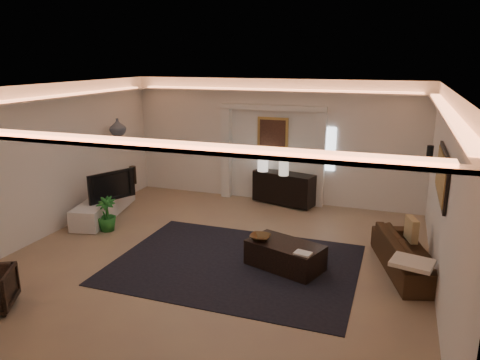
% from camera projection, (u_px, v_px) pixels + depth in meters
% --- Properties ---
extents(floor, '(7.00, 7.00, 0.00)m').
position_uv_depth(floor, '(218.00, 256.00, 7.97)').
color(floor, '#9C8460').
rests_on(floor, ground).
extents(ceiling, '(7.00, 7.00, 0.00)m').
position_uv_depth(ceiling, '(215.00, 88.00, 7.21)').
color(ceiling, white).
rests_on(ceiling, ground).
extents(wall_back, '(7.00, 0.00, 7.00)m').
position_uv_depth(wall_back, '(273.00, 141.00, 10.77)').
color(wall_back, white).
rests_on(wall_back, ground).
extents(wall_front, '(7.00, 0.00, 7.00)m').
position_uv_depth(wall_front, '(79.00, 262.00, 4.41)').
color(wall_front, white).
rests_on(wall_front, ground).
extents(wall_left, '(0.00, 7.00, 7.00)m').
position_uv_depth(wall_left, '(48.00, 161.00, 8.72)').
color(wall_left, white).
rests_on(wall_left, ground).
extents(wall_right, '(0.00, 7.00, 7.00)m').
position_uv_depth(wall_right, '(444.00, 197.00, 6.46)').
color(wall_right, white).
rests_on(wall_right, ground).
extents(cove_soffit, '(7.00, 7.00, 0.04)m').
position_uv_depth(cove_soffit, '(216.00, 106.00, 7.29)').
color(cove_soffit, silver).
rests_on(cove_soffit, ceiling).
extents(daylight_slit, '(0.25, 0.03, 1.00)m').
position_uv_depth(daylight_slit, '(330.00, 149.00, 10.35)').
color(daylight_slit, white).
rests_on(daylight_slit, wall_back).
extents(area_rug, '(4.00, 3.00, 0.01)m').
position_uv_depth(area_rug, '(235.00, 264.00, 7.65)').
color(area_rug, black).
rests_on(area_rug, ground).
extents(pilaster_left, '(0.22, 0.20, 2.20)m').
position_uv_depth(pilaster_left, '(226.00, 153.00, 11.15)').
color(pilaster_left, silver).
rests_on(pilaster_left, ground).
extents(pilaster_right, '(0.22, 0.20, 2.20)m').
position_uv_depth(pilaster_right, '(320.00, 160.00, 10.40)').
color(pilaster_right, silver).
rests_on(pilaster_right, ground).
extents(alcove_header, '(2.52, 0.20, 0.12)m').
position_uv_depth(alcove_header, '(272.00, 108.00, 10.47)').
color(alcove_header, silver).
rests_on(alcove_header, wall_back).
extents(painting_frame, '(0.74, 0.04, 0.74)m').
position_uv_depth(painting_frame, '(273.00, 133.00, 10.69)').
color(painting_frame, tan).
rests_on(painting_frame, wall_back).
extents(painting_canvas, '(0.62, 0.02, 0.62)m').
position_uv_depth(painting_canvas, '(273.00, 133.00, 10.67)').
color(painting_canvas, '#4C2D1E').
rests_on(painting_canvas, wall_back).
extents(art_panel_frame, '(0.04, 1.64, 0.74)m').
position_uv_depth(art_panel_frame, '(443.00, 175.00, 6.68)').
color(art_panel_frame, black).
rests_on(art_panel_frame, wall_right).
extents(art_panel_gold, '(0.02, 1.50, 0.62)m').
position_uv_depth(art_panel_gold, '(441.00, 175.00, 6.68)').
color(art_panel_gold, tan).
rests_on(art_panel_gold, wall_right).
extents(wall_sconce, '(0.12, 0.12, 0.22)m').
position_uv_depth(wall_sconce, '(430.00, 151.00, 8.44)').
color(wall_sconce, black).
rests_on(wall_sconce, wall_right).
extents(wall_niche, '(0.10, 0.55, 0.04)m').
position_uv_depth(wall_niche, '(95.00, 139.00, 9.92)').
color(wall_niche, silver).
rests_on(wall_niche, wall_left).
extents(console, '(1.53, 0.81, 0.73)m').
position_uv_depth(console, '(284.00, 188.00, 10.71)').
color(console, black).
rests_on(console, ground).
extents(lamp_left, '(0.26, 0.26, 0.55)m').
position_uv_depth(lamp_left, '(263.00, 158.00, 10.69)').
color(lamp_left, white).
rests_on(lamp_left, console).
extents(lamp_right, '(0.25, 0.25, 0.50)m').
position_uv_depth(lamp_right, '(284.00, 161.00, 10.30)').
color(lamp_right, beige).
rests_on(lamp_right, console).
extents(media_ledge, '(1.05, 2.33, 0.42)m').
position_uv_depth(media_ledge, '(105.00, 206.00, 9.97)').
color(media_ledge, silver).
rests_on(media_ledge, ground).
extents(tv, '(1.04, 0.57, 0.62)m').
position_uv_depth(tv, '(109.00, 184.00, 9.66)').
color(tv, black).
rests_on(tv, media_ledge).
extents(figurine, '(0.18, 0.18, 0.42)m').
position_uv_depth(figurine, '(133.00, 175.00, 10.89)').
color(figurine, black).
rests_on(figurine, media_ledge).
extents(ginger_jar, '(0.40, 0.40, 0.38)m').
position_uv_depth(ginger_jar, '(118.00, 127.00, 10.17)').
color(ginger_jar, slate).
rests_on(ginger_jar, wall_niche).
extents(plant, '(0.48, 0.48, 0.69)m').
position_uv_depth(plant, '(106.00, 214.00, 9.07)').
color(plant, '#1F6822').
rests_on(plant, ground).
extents(sofa, '(2.11, 1.31, 0.57)m').
position_uv_depth(sofa, '(410.00, 254.00, 7.36)').
color(sofa, '#382B1B').
rests_on(sofa, ground).
extents(throw_blanket, '(0.65, 0.58, 0.06)m').
position_uv_depth(throw_blanket, '(412.00, 263.00, 6.45)').
color(throw_blanket, beige).
rests_on(throw_blanket, sofa).
extents(throw_pillow, '(0.23, 0.41, 0.40)m').
position_uv_depth(throw_pillow, '(411.00, 229.00, 7.71)').
color(throw_pillow, tan).
rests_on(throw_pillow, sofa).
extents(coffee_table, '(1.37, 1.03, 0.45)m').
position_uv_depth(coffee_table, '(285.00, 256.00, 7.49)').
color(coffee_table, black).
rests_on(coffee_table, ground).
extents(bowl, '(0.36, 0.36, 0.08)m').
position_uv_depth(bowl, '(260.00, 239.00, 7.57)').
color(bowl, '#493118').
rests_on(bowl, coffee_table).
extents(magazine, '(0.29, 0.23, 0.03)m').
position_uv_depth(magazine, '(303.00, 255.00, 7.01)').
color(magazine, silver).
rests_on(magazine, coffee_table).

